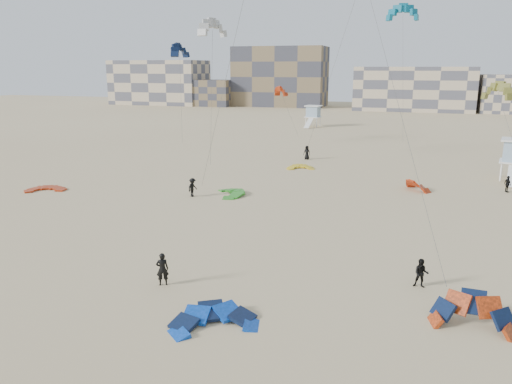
% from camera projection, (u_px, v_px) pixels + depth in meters
% --- Properties ---
extents(ground, '(320.00, 320.00, 0.00)m').
position_uv_depth(ground, '(162.00, 313.00, 24.78)').
color(ground, '#C8B586').
rests_on(ground, ground).
extents(kite_ground_blue, '(5.82, 5.90, 2.42)m').
position_uv_depth(kite_ground_blue, '(214.00, 326.00, 23.59)').
color(kite_ground_blue, blue).
rests_on(kite_ground_blue, ground).
extents(kite_ground_orange, '(4.09, 3.99, 3.80)m').
position_uv_depth(kite_ground_orange, '(471.00, 327.00, 23.46)').
color(kite_ground_orange, '#F84614').
rests_on(kite_ground_orange, ground).
extents(kite_ground_red, '(4.82, 4.91, 0.62)m').
position_uv_depth(kite_ground_red, '(46.00, 190.00, 49.53)').
color(kite_ground_red, '#AD3010').
rests_on(kite_ground_red, ground).
extents(kite_ground_green, '(5.09, 4.99, 1.15)m').
position_uv_depth(kite_ground_green, '(231.00, 194.00, 47.92)').
color(kite_ground_green, green).
rests_on(kite_ground_green, ground).
extents(kite_ground_red_far, '(4.11, 4.09, 2.93)m').
position_uv_depth(kite_ground_red_far, '(417.00, 190.00, 49.61)').
color(kite_ground_red_far, '#AD3010').
rests_on(kite_ground_red_far, ground).
extents(kite_ground_yellow, '(4.01, 4.12, 1.33)m').
position_uv_depth(kite_ground_yellow, '(300.00, 169.00, 60.08)').
color(kite_ground_yellow, yellow).
rests_on(kite_ground_yellow, ground).
extents(kitesurfer_main, '(0.83, 0.73, 1.90)m').
position_uv_depth(kitesurfer_main, '(162.00, 269.00, 27.81)').
color(kitesurfer_main, black).
rests_on(kitesurfer_main, ground).
extents(kitesurfer_b, '(0.83, 0.66, 1.65)m').
position_uv_depth(kitesurfer_b, '(421.00, 273.00, 27.54)').
color(kitesurfer_b, black).
rests_on(kitesurfer_b, ground).
extents(kitesurfer_c, '(0.91, 1.27, 1.78)m').
position_uv_depth(kitesurfer_c, '(193.00, 187.00, 46.93)').
color(kitesurfer_c, black).
rests_on(kitesurfer_c, ground).
extents(kitesurfer_d, '(0.75, 1.04, 1.63)m').
position_uv_depth(kitesurfer_d, '(508.00, 184.00, 48.59)').
color(kitesurfer_d, black).
rests_on(kitesurfer_d, ground).
extents(kitesurfer_e, '(0.97, 0.72, 1.82)m').
position_uv_depth(kitesurfer_e, '(307.00, 153.00, 65.98)').
color(kitesurfer_e, black).
rests_on(kitesurfer_e, ground).
extents(kite_fly_grey, '(5.16, 9.13, 16.62)m').
position_uv_depth(kite_fly_grey, '(213.00, 30.00, 60.06)').
color(kite_fly_grey, silver).
rests_on(kite_fly_grey, ground).
extents(kite_fly_olive, '(4.83, 11.49, 9.54)m').
position_uv_depth(kite_fly_olive, '(498.00, 93.00, 51.47)').
color(kite_fly_olive, olive).
rests_on(kite_fly_olive, ground).
extents(kite_fly_navy, '(4.02, 3.92, 14.47)m').
position_uv_depth(kite_fly_navy, '(180.00, 52.00, 71.02)').
color(kite_fly_navy, '#0C193E').
rests_on(kite_fly_navy, ground).
extents(kite_fly_teal_b, '(5.07, 6.47, 19.90)m').
position_uv_depth(kite_fly_teal_b, '(403.00, 14.00, 73.59)').
color(kite_fly_teal_b, '#11738E').
rests_on(kite_fly_teal_b, ground).
extents(kite_fly_red, '(4.88, 4.16, 8.19)m').
position_uv_depth(kite_fly_red, '(281.00, 92.00, 79.76)').
color(kite_fly_red, '#AD3010').
rests_on(kite_fly_red, ground).
extents(lifeguard_tower_far, '(3.39, 6.06, 4.29)m').
position_uv_depth(lifeguard_tower_far, '(313.00, 116.00, 102.28)').
color(lifeguard_tower_far, white).
rests_on(lifeguard_tower_far, ground).
extents(condo_west_a, '(30.00, 15.00, 14.00)m').
position_uv_depth(condo_west_a, '(160.00, 82.00, 163.87)').
color(condo_west_a, '#C7B292').
rests_on(condo_west_a, ground).
extents(condo_west_b, '(28.00, 14.00, 18.00)m').
position_uv_depth(condo_west_b, '(280.00, 77.00, 155.25)').
color(condo_west_b, brown).
rests_on(condo_west_b, ground).
extents(condo_mid, '(32.00, 16.00, 12.00)m').
position_uv_depth(condo_mid, '(414.00, 89.00, 140.46)').
color(condo_mid, '#C7B292').
rests_on(condo_mid, ground).
extents(condo_fill_left, '(12.00, 10.00, 8.00)m').
position_uv_depth(condo_fill_left, '(214.00, 93.00, 156.84)').
color(condo_fill_left, brown).
rests_on(condo_fill_left, ground).
extents(condo_fill_right, '(10.00, 10.00, 10.00)m').
position_uv_depth(condo_fill_right, '(500.00, 94.00, 132.35)').
color(condo_fill_right, '#C7B292').
rests_on(condo_fill_right, ground).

